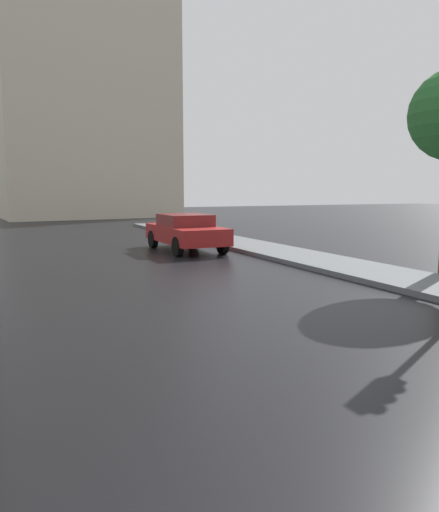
% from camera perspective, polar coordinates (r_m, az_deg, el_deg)
% --- Properties ---
extents(car_red_near_kerb, '(1.91, 4.29, 1.36)m').
position_cam_1_polar(car_red_near_kerb, '(18.30, -3.95, 2.89)').
color(car_red_near_kerb, maroon).
rests_on(car_red_near_kerb, ground).
extents(distant_tower, '(14.14, 8.33, 35.13)m').
position_cam_1_polar(distant_tower, '(44.37, -15.42, 25.66)').
color(distant_tower, beige).
rests_on(distant_tower, ground).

